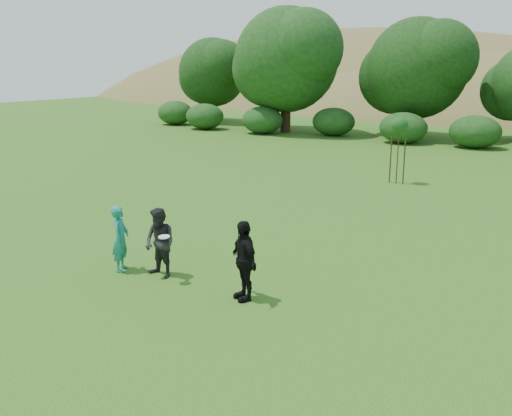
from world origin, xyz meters
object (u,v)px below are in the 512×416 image
at_px(player_teal, 120,239).
at_px(player_grey, 160,243).
at_px(sapling, 399,127).
at_px(player_black, 244,260).

bearing_deg(player_teal, player_grey, -108.02).
bearing_deg(player_grey, sapling, 90.67).
bearing_deg(player_grey, player_black, 4.21).
relative_size(player_grey, player_black, 0.95).
height_order(player_teal, player_grey, player_grey).
relative_size(player_black, sapling, 0.63).
height_order(player_grey, sapling, sapling).
xyz_separation_m(player_grey, player_black, (2.46, -0.02, 0.05)).
relative_size(player_teal, player_grey, 0.98).
distance_m(player_teal, sapling, 14.25).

